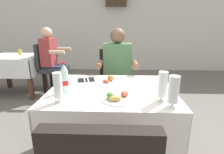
{
  "coord_description": "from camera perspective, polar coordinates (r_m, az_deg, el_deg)",
  "views": [
    {
      "loc": [
        -0.03,
        -1.34,
        1.29
      ],
      "look_at": [
        -0.09,
        0.25,
        0.82
      ],
      "focal_mm": 28.12,
      "sensor_mm": 36.0,
      "label": 1
    }
  ],
  "objects": [
    {
      "name": "back_wall",
      "position": [
        5.23,
        2.66,
        18.01
      ],
      "size": [
        11.0,
        0.12,
        2.87
      ],
      "primitive_type": "cube",
      "color": "silver",
      "rests_on": "ground"
    },
    {
      "name": "main_dining_table",
      "position": [
        1.65,
        -0.13,
        -9.41
      ],
      "size": [
        1.1,
        0.88,
        0.74
      ],
      "color": "white",
      "rests_on": "ground"
    },
    {
      "name": "chair_far_diner_seat",
      "position": [
        2.43,
        0.65,
        -1.16
      ],
      "size": [
        0.44,
        0.5,
        0.97
      ],
      "color": "black",
      "rests_on": "ground"
    },
    {
      "name": "seated_diner_far",
      "position": [
        2.28,
        1.73,
        1.75
      ],
      "size": [
        0.5,
        0.46,
        1.26
      ],
      "color": "#282D42",
      "rests_on": "ground"
    },
    {
      "name": "plate_near_camera",
      "position": [
        1.35,
        1.89,
        -6.67
      ],
      "size": [
        0.26,
        0.26,
        0.06
      ],
      "color": "white",
      "rests_on": "main_dining_table"
    },
    {
      "name": "plate_far_diner",
      "position": [
        1.73,
        -0.44,
        -1.45
      ],
      "size": [
        0.26,
        0.26,
        0.07
      ],
      "color": "white",
      "rests_on": "main_dining_table"
    },
    {
      "name": "beer_glass_left",
      "position": [
        1.26,
        19.31,
        -4.57
      ],
      "size": [
        0.08,
        0.08,
        0.23
      ],
      "color": "white",
      "rests_on": "main_dining_table"
    },
    {
      "name": "beer_glass_middle",
      "position": [
        1.33,
        -17.12,
        -3.37
      ],
      "size": [
        0.07,
        0.07,
        0.23
      ],
      "color": "white",
      "rests_on": "main_dining_table"
    },
    {
      "name": "beer_glass_right",
      "position": [
        1.34,
        16.1,
        -2.74
      ],
      "size": [
        0.07,
        0.07,
        0.23
      ],
      "color": "white",
      "rests_on": "main_dining_table"
    },
    {
      "name": "cola_bottle_primary",
      "position": [
        1.51,
        -15.16,
        -0.69
      ],
      "size": [
        0.06,
        0.06,
        0.26
      ],
      "color": "silver",
      "rests_on": "main_dining_table"
    },
    {
      "name": "napkin_cutlery_set",
      "position": [
        1.84,
        -8.41,
        -0.89
      ],
      "size": [
        0.2,
        0.2,
        0.01
      ],
      "color": "black",
      "rests_on": "main_dining_table"
    },
    {
      "name": "background_dining_table",
      "position": [
        3.82,
        -28.66,
        3.22
      ],
      "size": [
        0.91,
        0.73,
        0.74
      ],
      "color": "white",
      "rests_on": "ground"
    },
    {
      "name": "background_chair_right",
      "position": [
        3.52,
        -19.36,
        3.46
      ],
      "size": [
        0.5,
        0.44,
        0.97
      ],
      "color": "#2D2D33",
      "rests_on": "ground"
    },
    {
      "name": "background_patron",
      "position": [
        3.48,
        -18.85,
        5.99
      ],
      "size": [
        0.46,
        0.5,
        1.26
      ],
      "color": "#282D42",
      "rests_on": "ground"
    },
    {
      "name": "background_table_tumbler",
      "position": [
        3.83,
        -27.73,
        7.2
      ],
      "size": [
        0.06,
        0.06,
        0.11
      ],
      "primitive_type": "cylinder",
      "color": "gold",
      "rests_on": "background_dining_table"
    }
  ]
}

